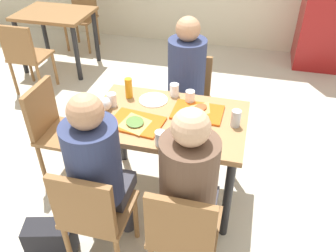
# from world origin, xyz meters

# --- Properties ---
(ground_plane) EXTENTS (10.00, 10.00, 0.02)m
(ground_plane) POSITION_xyz_m (0.00, 0.00, -0.01)
(ground_plane) COLOR beige
(main_table) EXTENTS (1.11, 0.73, 0.75)m
(main_table) POSITION_xyz_m (0.00, 0.00, 0.64)
(main_table) COLOR #9E7247
(main_table) RESTS_ON ground_plane
(chair_near_left) EXTENTS (0.40, 0.40, 0.85)m
(chair_near_left) POSITION_xyz_m (-0.28, -0.75, 0.50)
(chair_near_left) COLOR olive
(chair_near_left) RESTS_ON ground_plane
(chair_near_right) EXTENTS (0.40, 0.40, 0.85)m
(chair_near_right) POSITION_xyz_m (0.28, -0.75, 0.50)
(chair_near_right) COLOR olive
(chair_near_right) RESTS_ON ground_plane
(chair_far_side) EXTENTS (0.40, 0.40, 0.85)m
(chair_far_side) POSITION_xyz_m (0.00, 0.75, 0.50)
(chair_far_side) COLOR olive
(chair_far_side) RESTS_ON ground_plane
(chair_left_end) EXTENTS (0.40, 0.40, 0.85)m
(chair_left_end) POSITION_xyz_m (-0.94, 0.00, 0.50)
(chair_left_end) COLOR olive
(chair_left_end) RESTS_ON ground_plane
(person_in_red) EXTENTS (0.32, 0.42, 1.26)m
(person_in_red) POSITION_xyz_m (-0.28, -0.61, 0.75)
(person_in_red) COLOR #383842
(person_in_red) RESTS_ON ground_plane
(person_in_brown_jacket) EXTENTS (0.32, 0.42, 1.26)m
(person_in_brown_jacket) POSITION_xyz_m (0.28, -0.61, 0.75)
(person_in_brown_jacket) COLOR #383842
(person_in_brown_jacket) RESTS_ON ground_plane
(person_far_side) EXTENTS (0.32, 0.42, 1.26)m
(person_far_side) POSITION_xyz_m (-0.00, 0.61, 0.75)
(person_far_side) COLOR #383842
(person_far_side) RESTS_ON ground_plane
(tray_red_near) EXTENTS (0.39, 0.30, 0.02)m
(tray_red_near) POSITION_xyz_m (-0.19, -0.13, 0.75)
(tray_red_near) COLOR #D85914
(tray_red_near) RESTS_ON main_table
(tray_red_far) EXTENTS (0.37, 0.27, 0.02)m
(tray_red_far) POSITION_xyz_m (0.19, 0.11, 0.75)
(tray_red_far) COLOR #D85914
(tray_red_far) RESTS_ON main_table
(paper_plate_center) EXTENTS (0.22, 0.22, 0.01)m
(paper_plate_center) POSITION_xyz_m (-0.17, 0.20, 0.75)
(paper_plate_center) COLOR white
(paper_plate_center) RESTS_ON main_table
(paper_plate_near_edge) EXTENTS (0.22, 0.22, 0.01)m
(paper_plate_near_edge) POSITION_xyz_m (0.17, -0.20, 0.75)
(paper_plate_near_edge) COLOR white
(paper_plate_near_edge) RESTS_ON main_table
(pizza_slice_a) EXTENTS (0.25, 0.26, 0.02)m
(pizza_slice_a) POSITION_xyz_m (-0.20, -0.15, 0.77)
(pizza_slice_a) COLOR tan
(pizza_slice_a) RESTS_ON tray_red_near
(pizza_slice_b) EXTENTS (0.18, 0.21, 0.02)m
(pizza_slice_b) POSITION_xyz_m (0.21, 0.14, 0.77)
(pizza_slice_b) COLOR tan
(pizza_slice_b) RESTS_ON tray_red_far
(plastic_cup_a) EXTENTS (0.07, 0.07, 0.10)m
(plastic_cup_a) POSITION_xyz_m (-0.03, 0.31, 0.80)
(plastic_cup_a) COLOR white
(plastic_cup_a) RESTS_ON main_table
(plastic_cup_b) EXTENTS (0.07, 0.07, 0.10)m
(plastic_cup_b) POSITION_xyz_m (0.03, -0.31, 0.80)
(plastic_cup_b) COLOR white
(plastic_cup_b) RESTS_ON main_table
(plastic_cup_c) EXTENTS (0.07, 0.07, 0.10)m
(plastic_cup_c) POSITION_xyz_m (-0.44, 0.05, 0.80)
(plastic_cup_c) COLOR white
(plastic_cup_c) RESTS_ON main_table
(plastic_cup_d) EXTENTS (0.07, 0.07, 0.10)m
(plastic_cup_d) POSITION_xyz_m (0.11, 0.24, 0.80)
(plastic_cup_d) COLOR white
(plastic_cup_d) RESTS_ON main_table
(soda_can) EXTENTS (0.07, 0.07, 0.12)m
(soda_can) POSITION_xyz_m (0.47, 0.02, 0.81)
(soda_can) COLOR #B7BCC6
(soda_can) RESTS_ON main_table
(condiment_bottle) EXTENTS (0.06, 0.06, 0.16)m
(condiment_bottle) POSITION_xyz_m (-0.36, 0.20, 0.83)
(condiment_bottle) COLOR orange
(condiment_bottle) RESTS_ON main_table
(foil_bundle) EXTENTS (0.10, 0.10, 0.10)m
(foil_bundle) POSITION_xyz_m (-0.47, -0.02, 0.80)
(foil_bundle) COLOR silver
(foil_bundle) RESTS_ON main_table
(handbag) EXTENTS (0.35, 0.24, 0.28)m
(handbag) POSITION_xyz_m (-0.63, -0.76, 0.14)
(handbag) COLOR black
(handbag) RESTS_ON ground_plane
(background_table) EXTENTS (0.90, 0.70, 0.75)m
(background_table) POSITION_xyz_m (-1.96, 1.91, 0.62)
(background_table) COLOR olive
(background_table) RESTS_ON ground_plane
(background_chair_near) EXTENTS (0.40, 0.40, 0.85)m
(background_chair_near) POSITION_xyz_m (-1.96, 1.18, 0.50)
(background_chair_near) COLOR olive
(background_chair_near) RESTS_ON ground_plane
(background_chair_far) EXTENTS (0.40, 0.40, 0.85)m
(background_chair_far) POSITION_xyz_m (-1.96, 2.64, 0.50)
(background_chair_far) COLOR olive
(background_chair_far) RESTS_ON ground_plane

